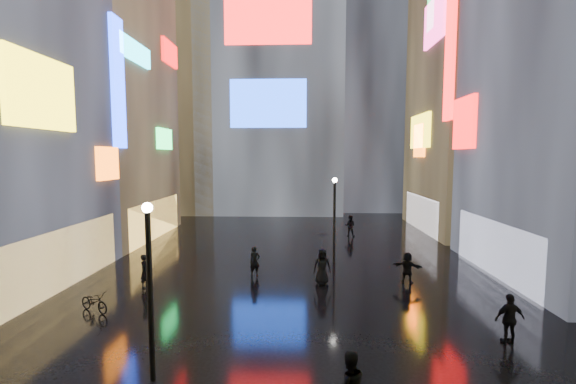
{
  "coord_description": "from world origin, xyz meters",
  "views": [
    {
      "loc": [
        0.59,
        -3.91,
        6.48
      ],
      "look_at": [
        0.0,
        12.0,
        5.0
      ],
      "focal_mm": 24.0,
      "sensor_mm": 36.0,
      "label": 1
    }
  ],
  "objects_px": {
    "lamp_far": "(334,215)",
    "lamp_near": "(150,281)",
    "bicycle": "(94,302)",
    "pedestrian_3": "(510,319)"
  },
  "relations": [
    {
      "from": "lamp_near",
      "to": "bicycle",
      "type": "distance_m",
      "value": 6.92
    },
    {
      "from": "pedestrian_3",
      "to": "lamp_far",
      "type": "bearing_deg",
      "value": -67.74
    },
    {
      "from": "lamp_near",
      "to": "bicycle",
      "type": "relative_size",
      "value": 3.14
    },
    {
      "from": "bicycle",
      "to": "lamp_far",
      "type": "bearing_deg",
      "value": -25.78
    },
    {
      "from": "lamp_near",
      "to": "pedestrian_3",
      "type": "distance_m",
      "value": 11.98
    },
    {
      "from": "lamp_near",
      "to": "lamp_far",
      "type": "height_order",
      "value": "same"
    },
    {
      "from": "lamp_near",
      "to": "lamp_far",
      "type": "xyz_separation_m",
      "value": [
        6.28,
        12.74,
        0.0
      ]
    },
    {
      "from": "lamp_near",
      "to": "pedestrian_3",
      "type": "xyz_separation_m",
      "value": [
        11.5,
        2.63,
        -2.06
      ]
    },
    {
      "from": "lamp_far",
      "to": "lamp_near",
      "type": "bearing_deg",
      "value": -116.24
    },
    {
      "from": "lamp_near",
      "to": "pedestrian_3",
      "type": "bearing_deg",
      "value": 12.86
    }
  ]
}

